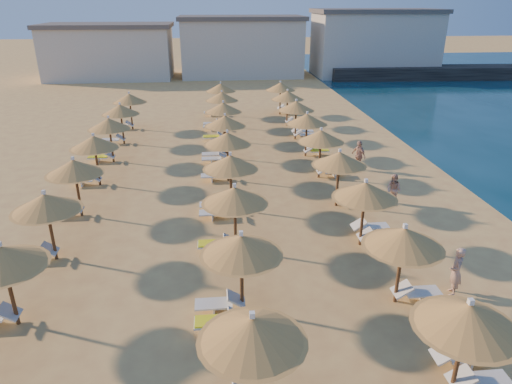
{
  "coord_description": "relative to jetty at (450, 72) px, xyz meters",
  "views": [
    {
      "loc": [
        -3.17,
        -14.55,
        9.19
      ],
      "look_at": [
        -1.41,
        4.0,
        1.3
      ],
      "focal_mm": 32.0,
      "sensor_mm": 36.0,
      "label": 1
    }
  ],
  "objects": [
    {
      "name": "ground",
      "position": [
        -26.49,
        -41.25,
        -0.75
      ],
      "size": [
        220.0,
        220.0,
        0.0
      ],
      "primitive_type": "plane",
      "color": "#E5B964",
      "rests_on": "ground"
    },
    {
      "name": "jetty",
      "position": [
        0.0,
        0.0,
        0.0
      ],
      "size": [
        30.14,
        5.25,
        1.5
      ],
      "primitive_type": "cube",
      "rotation": [
        0.0,
        0.0,
        -0.04
      ],
      "color": "black",
      "rests_on": "ground"
    },
    {
      "name": "hotel_blocks",
      "position": [
        -24.36,
        4.43,
        2.95
      ],
      "size": [
        49.02,
        9.76,
        8.1
      ],
      "color": "beige",
      "rests_on": "ground"
    },
    {
      "name": "parasol_row_east",
      "position": [
        -23.92,
        -36.23,
        1.58
      ],
      "size": [
        2.56,
        40.65,
        2.86
      ],
      "color": "brown",
      "rests_on": "ground"
    },
    {
      "name": "parasol_row_west",
      "position": [
        -28.97,
        -36.23,
        1.58
      ],
      "size": [
        2.56,
        40.65,
        2.86
      ],
      "color": "brown",
      "rests_on": "ground"
    },
    {
      "name": "parasol_row_inland",
      "position": [
        -35.87,
        -34.32,
        1.58
      ],
      "size": [
        2.56,
        29.22,
        2.86
      ],
      "color": "brown",
      "rests_on": "ground"
    },
    {
      "name": "loungers",
      "position": [
        -28.36,
        -35.95,
        -0.41
      ],
      "size": [
        14.93,
        39.59,
        0.66
      ],
      "color": "white",
      "rests_on": "ground"
    },
    {
      "name": "beachgoer_c",
      "position": [
        -21.4,
        -31.44,
        0.13
      ],
      "size": [
        0.84,
        1.12,
        1.77
      ],
      "primitive_type": "imported",
      "rotation": [
        0.0,
        0.0,
        -1.11
      ],
      "color": "tan",
      "rests_on": "ground"
    },
    {
      "name": "beachgoer_a",
      "position": [
        -21.85,
        -43.62,
        0.13
      ],
      "size": [
        0.61,
        0.74,
        1.75
      ],
      "primitive_type": "imported",
      "rotation": [
        0.0,
        0.0,
        -1.91
      ],
      "color": "tan",
      "rests_on": "ground"
    },
    {
      "name": "beachgoer_b",
      "position": [
        -21.19,
        -36.39,
        0.03
      ],
      "size": [
        0.93,
        0.96,
        1.56
      ],
      "primitive_type": "imported",
      "rotation": [
        0.0,
        0.0,
        -0.91
      ],
      "color": "tan",
      "rests_on": "ground"
    }
  ]
}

